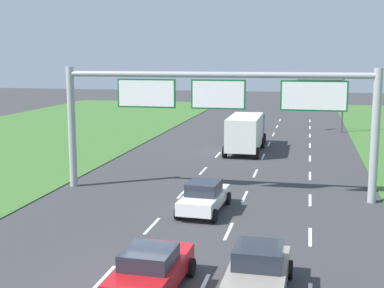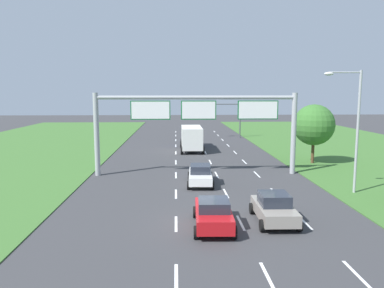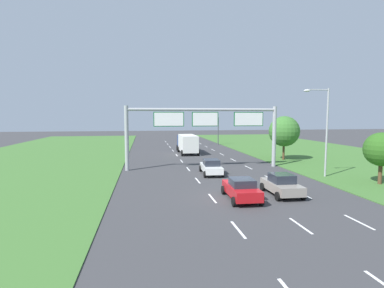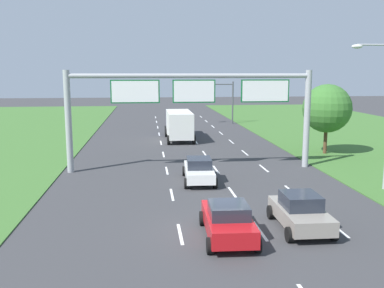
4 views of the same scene
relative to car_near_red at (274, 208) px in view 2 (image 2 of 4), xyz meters
name	(u,v)px [view 2 (image 2 of 4)]	position (x,y,z in m)	size (l,w,h in m)	color
ground_plane	(208,223)	(-3.57, -0.07, -0.78)	(200.00, 200.00, 0.00)	#38383A
lane_dashes_inner_left	(176,168)	(-5.32, 14.93, -0.78)	(0.14, 68.40, 0.01)	white
lane_dashes_inner_right	(213,168)	(-1.82, 14.93, -0.78)	(0.14, 68.40, 0.01)	white
lane_dashes_slip	(250,167)	(1.68, 14.93, -0.78)	(0.14, 68.40, 0.01)	white
car_near_red	(274,208)	(0.00, 0.00, 0.00)	(2.15, 3.98, 1.59)	gray
car_lead_silver	(200,175)	(-3.45, 8.64, -0.02)	(2.16, 4.41, 1.53)	white
car_mid_lane	(213,213)	(-3.38, -0.72, -0.01)	(2.21, 4.28, 1.54)	red
box_truck	(191,137)	(-3.41, 26.28, 0.84)	(2.71, 8.47, 2.92)	navy
sign_gantry	(198,117)	(-3.39, 12.16, 4.18)	(17.24, 0.44, 7.00)	#9EA0A5
traffic_light_mast	(228,113)	(2.81, 38.64, 3.08)	(4.76, 0.49, 5.60)	#47494F
street_lamp	(353,121)	(6.78, 5.59, 4.30)	(2.61, 0.32, 8.50)	#9EA0A5
roadside_tree_mid	(314,125)	(8.28, 16.69, 3.07)	(4.04, 4.04, 5.88)	#513823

